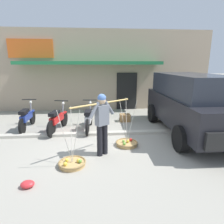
# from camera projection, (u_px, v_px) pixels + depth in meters

# --- Properties ---
(ground_plane) EXTENTS (90.00, 90.00, 0.00)m
(ground_plane) POSITION_uv_depth(u_px,v_px,m) (101.00, 143.00, 6.06)
(ground_plane) COLOR #9E998C
(sidewalk_curb) EXTENTS (20.00, 0.24, 0.10)m
(sidewalk_curb) POSITION_uv_depth(u_px,v_px,m) (100.00, 133.00, 6.73)
(sidewalk_curb) COLOR #BAB4A5
(sidewalk_curb) RESTS_ON ground
(fruit_vendor) EXTENTS (1.56, 1.12, 1.70)m
(fruit_vendor) POSITION_uv_depth(u_px,v_px,m) (102.00, 121.00, 5.03)
(fruit_vendor) COLOR black
(fruit_vendor) RESTS_ON ground
(fruit_basket_left_side) EXTENTS (0.68, 0.68, 1.45)m
(fruit_basket_left_side) POSITION_uv_depth(u_px,v_px,m) (127.00, 143.00, 5.84)
(fruit_basket_left_side) COLOR tan
(fruit_basket_left_side) RESTS_ON ground
(fruit_basket_right_side) EXTENTS (0.68, 0.68, 1.45)m
(fruit_basket_right_side) POSITION_uv_depth(u_px,v_px,m) (72.00, 163.00, 4.66)
(fruit_basket_right_side) COLOR tan
(fruit_basket_right_side) RESTS_ON ground
(motorcycle_nearest_shop) EXTENTS (0.54, 1.82, 1.09)m
(motorcycle_nearest_shop) POSITION_uv_depth(u_px,v_px,m) (27.00, 118.00, 7.24)
(motorcycle_nearest_shop) COLOR black
(motorcycle_nearest_shop) RESTS_ON ground
(motorcycle_second_in_row) EXTENTS (0.58, 1.80, 1.09)m
(motorcycle_second_in_row) POSITION_uv_depth(u_px,v_px,m) (58.00, 120.00, 6.99)
(motorcycle_second_in_row) COLOR black
(motorcycle_second_in_row) RESTS_ON ground
(motorcycle_third_in_row) EXTENTS (0.54, 1.82, 1.09)m
(motorcycle_third_in_row) POSITION_uv_depth(u_px,v_px,m) (89.00, 118.00, 7.14)
(motorcycle_third_in_row) COLOR black
(motorcycle_third_in_row) RESTS_ON ground
(parked_truck) EXTENTS (2.23, 4.84, 2.10)m
(parked_truck) POSITION_uv_depth(u_px,v_px,m) (191.00, 102.00, 6.71)
(parked_truck) COLOR black
(parked_truck) RESTS_ON ground
(storefront_building) EXTENTS (13.00, 6.00, 4.20)m
(storefront_building) POSITION_uv_depth(u_px,v_px,m) (91.00, 70.00, 12.37)
(storefront_building) COLOR tan
(storefront_building) RESTS_ON ground
(plastic_litter_bag) EXTENTS (0.28, 0.22, 0.14)m
(plastic_litter_bag) POSITION_uv_depth(u_px,v_px,m) (27.00, 184.00, 3.84)
(plastic_litter_bag) COLOR red
(plastic_litter_bag) RESTS_ON ground
(wooden_crate) EXTENTS (0.44, 0.36, 0.32)m
(wooden_crate) POSITION_uv_depth(u_px,v_px,m) (125.00, 118.00, 8.32)
(wooden_crate) COLOR olive
(wooden_crate) RESTS_ON ground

